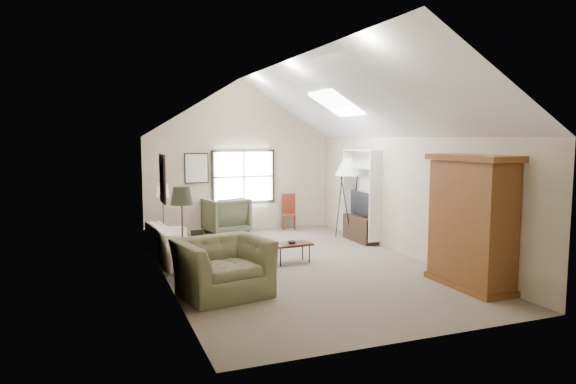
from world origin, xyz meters
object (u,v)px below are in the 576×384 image
object	(u,v)px
sofa	(178,243)
coffee_table	(292,253)
armchair_near	(223,267)
armchair_far	(225,215)
side_chair	(289,212)
armoire	(471,222)
side_table	(198,262)

from	to	relation	value
sofa	coffee_table	bearing A→B (deg)	-124.53
armchair_near	armchair_far	world-z (taller)	armchair_far
side_chair	sofa	bearing A→B (deg)	-126.89
armchair_far	coffee_table	world-z (taller)	armchair_far
armchair_near	sofa	bearing A→B (deg)	85.12
side_chair	coffee_table	bearing A→B (deg)	-92.70
armoire	armchair_far	world-z (taller)	armoire
coffee_table	side_table	world-z (taller)	side_table
armoire	sofa	distance (m)	5.68
armoire	armchair_near	size ratio (longest dim) A/B	1.60
armchair_far	sofa	bearing A→B (deg)	44.99
side_chair	armchair_far	bearing A→B (deg)	-162.55
armoire	side_table	xyz separation A→B (m)	(-4.15, 2.09, -0.80)
armchair_near	side_chair	world-z (taller)	side_chair
armchair_near	armchair_far	distance (m)	5.22
sofa	side_chair	distance (m)	4.14
armchair_far	side_chair	bearing A→B (deg)	168.46
armoire	armchair_near	world-z (taller)	armoire
sofa	side_table	bearing A→B (deg)	177.09
sofa	armchair_far	distance (m)	2.89
armchair_near	coffee_table	size ratio (longest dim) A/B	1.77
armoire	side_chair	size ratio (longest dim) A/B	2.31
armchair_near	side_chair	size ratio (longest dim) A/B	1.44
armoire	coffee_table	size ratio (longest dim) A/B	2.84
sofa	coffee_table	distance (m)	2.35
side_table	coffee_table	bearing A→B (deg)	14.14
sofa	side_table	distance (m)	1.60
armoire	coffee_table	world-z (taller)	armoire
side_chair	armchair_near	bearing A→B (deg)	-103.83
armoire	armchair_far	bearing A→B (deg)	113.54
side_table	armoire	bearing A→B (deg)	-26.70
sofa	armchair_far	bearing A→B (deg)	-39.96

